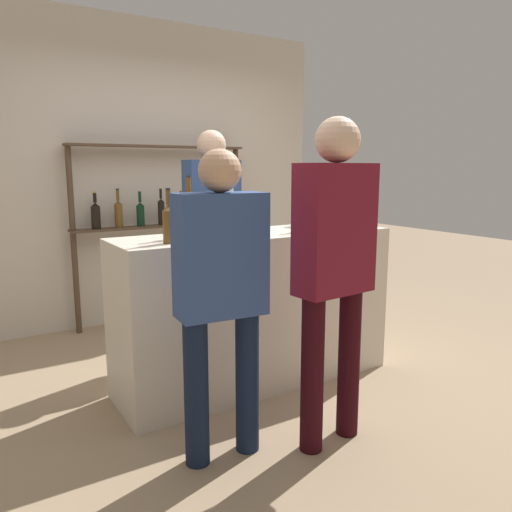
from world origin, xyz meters
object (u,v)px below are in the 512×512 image
counter_bottle_2 (231,213)px  customer_left (221,285)px  cork_jar (302,217)px  ice_bucket (350,213)px  counter_bottle_3 (323,209)px  counter_bottle_0 (169,223)px  customer_center (334,257)px  counter_bottle_4 (311,211)px  wine_glass (221,214)px  counter_bottle_1 (189,213)px  server_behind_counter (212,221)px

counter_bottle_2 → customer_left: 1.05m
cork_jar → ice_bucket: bearing=-43.1°
cork_jar → customer_left: size_ratio=0.08×
counter_bottle_3 → cork_jar: size_ratio=2.47×
counter_bottle_3 → ice_bucket: counter_bottle_3 is taller
counter_bottle_3 → customer_left: size_ratio=0.21×
counter_bottle_3 → counter_bottle_0: bearing=-171.4°
counter_bottle_0 → customer_center: bearing=-51.7°
counter_bottle_3 → counter_bottle_4: (-0.22, -0.14, 0.01)m
customer_left → customer_center: bearing=-103.2°
wine_glass → counter_bottle_2: bearing=35.1°
counter_bottle_2 → ice_bucket: 0.87m
ice_bucket → cork_jar: ice_bucket is taller
counter_bottle_1 → server_behind_counter: (0.53, 0.73, -0.14)m
cork_jar → counter_bottle_4: bearing=-113.2°
counter_bottle_1 → counter_bottle_2: (0.37, 0.13, -0.03)m
counter_bottle_0 → customer_left: bearing=-86.7°
counter_bottle_2 → counter_bottle_4: 0.55m
customer_center → server_behind_counter: (0.15, 1.65, 0.03)m
counter_bottle_2 → server_behind_counter: size_ratio=0.18×
counter_bottle_4 → cork_jar: counter_bottle_4 is taller
wine_glass → cork_jar: size_ratio=1.35×
counter_bottle_0 → cork_jar: size_ratio=2.41×
counter_bottle_2 → wine_glass: bearing=-144.9°
counter_bottle_4 → customer_center: bearing=-120.6°
counter_bottle_2 → ice_bucket: (0.84, -0.25, -0.02)m
counter_bottle_4 → customer_left: size_ratio=0.23×
wine_glass → server_behind_counter: size_ratio=0.10×
counter_bottle_0 → cork_jar: (1.16, 0.29, -0.05)m
counter_bottle_0 → counter_bottle_1: counter_bottle_1 is taller
counter_bottle_2 → customer_left: size_ratio=0.21×
wine_glass → customer_left: customer_left is taller
counter_bottle_1 → server_behind_counter: size_ratio=0.22×
counter_bottle_1 → customer_center: 1.01m
ice_bucket → counter_bottle_4: bearing=179.6°
counter_bottle_1 → ice_bucket: bearing=-5.7°
ice_bucket → customer_left: (-1.38, -0.62, -0.23)m
server_behind_counter → ice_bucket: bearing=38.2°
counter_bottle_1 → counter_bottle_4: 0.86m
counter_bottle_4 → cork_jar: size_ratio=2.70×
counter_bottle_2 → ice_bucket: size_ratio=1.46×
counter_bottle_0 → ice_bucket: 1.41m
counter_bottle_2 → counter_bottle_4: counter_bottle_4 is taller
wine_glass → customer_left: 0.92m
ice_bucket → counter_bottle_0: bearing=-177.9°
counter_bottle_4 → ice_bucket: (0.35, -0.00, -0.03)m
counter_bottle_3 → ice_bucket: 0.19m
counter_bottle_1 → customer_left: customer_left is taller
counter_bottle_4 → customer_left: customer_left is taller
server_behind_counter → customer_left: bearing=-25.6°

